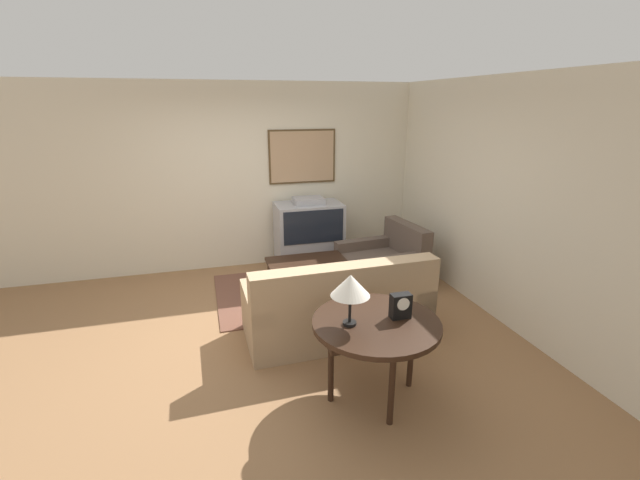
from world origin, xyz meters
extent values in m
plane|color=#8E6642|center=(0.00, 0.00, 0.00)|extent=(12.00, 12.00, 0.00)
cube|color=beige|center=(0.00, 2.13, 1.35)|extent=(12.00, 0.06, 2.70)
cube|color=#4C381E|center=(0.90, 2.08, 1.63)|extent=(1.01, 0.03, 0.79)
cube|color=tan|center=(0.90, 2.07, 1.63)|extent=(0.96, 0.01, 0.74)
cube|color=beige|center=(2.63, 0.00, 1.35)|extent=(0.06, 12.00, 2.70)
cube|color=brown|center=(0.58, 0.90, 0.01)|extent=(2.20, 1.65, 0.01)
cube|color=#9E9EA3|center=(0.90, 1.73, 0.22)|extent=(0.97, 0.59, 0.45)
cube|color=#9E9EA3|center=(0.90, 1.73, 0.72)|extent=(0.97, 0.59, 0.55)
cube|color=black|center=(0.90, 1.43, 0.72)|extent=(0.87, 0.01, 0.48)
cube|color=#9E9EA3|center=(0.90, 1.73, 1.04)|extent=(0.44, 0.32, 0.09)
cube|color=tan|center=(0.69, -0.25, 0.21)|extent=(1.94, 0.92, 0.42)
cube|color=tan|center=(0.70, -0.58, 0.66)|extent=(1.92, 0.26, 0.49)
cube|color=tan|center=(1.53, -0.23, 0.29)|extent=(0.26, 0.88, 0.58)
cube|color=tan|center=(-0.14, -0.27, 0.29)|extent=(0.26, 0.88, 0.58)
cube|color=#7C664D|center=(1.13, -0.44, 0.59)|extent=(0.36, 0.13, 0.34)
cube|color=#7C664D|center=(0.27, -0.46, 0.59)|extent=(0.36, 0.13, 0.34)
cube|color=brown|center=(1.69, 0.86, 0.20)|extent=(1.08, 1.04, 0.40)
cube|color=brown|center=(2.10, 0.90, 0.61)|extent=(0.28, 0.96, 0.42)
cube|color=brown|center=(1.65, 1.25, 0.27)|extent=(1.00, 0.26, 0.54)
cube|color=brown|center=(1.74, 0.47, 0.27)|extent=(1.00, 0.26, 0.54)
cube|color=black|center=(0.65, 0.88, 0.42)|extent=(1.02, 0.52, 0.04)
cylinder|color=black|center=(0.19, 0.67, 0.20)|extent=(0.04, 0.04, 0.40)
cylinder|color=black|center=(1.12, 0.67, 0.20)|extent=(0.04, 0.04, 0.40)
cylinder|color=black|center=(0.19, 1.09, 0.20)|extent=(0.04, 0.04, 0.40)
cylinder|color=black|center=(1.12, 1.09, 0.20)|extent=(0.04, 0.04, 0.40)
cylinder|color=black|center=(0.68, -1.36, 0.70)|extent=(1.04, 1.04, 0.04)
cube|color=black|center=(0.68, -1.36, 0.64)|extent=(0.89, 0.42, 0.08)
cylinder|color=black|center=(0.31, -1.31, 0.34)|extent=(0.05, 0.05, 0.68)
cylinder|color=black|center=(1.05, -1.31, 0.34)|extent=(0.05, 0.05, 0.68)
cylinder|color=black|center=(0.68, -1.70, 0.34)|extent=(0.05, 0.05, 0.68)
cylinder|color=black|center=(0.45, -1.36, 0.74)|extent=(0.11, 0.11, 0.02)
cylinder|color=black|center=(0.45, -1.36, 0.93)|extent=(0.02, 0.02, 0.37)
cone|color=white|center=(0.45, -1.36, 1.06)|extent=(0.31, 0.31, 0.17)
cube|color=black|center=(0.89, -1.36, 0.83)|extent=(0.17, 0.09, 0.21)
cylinder|color=white|center=(0.89, -1.40, 0.87)|extent=(0.11, 0.01, 0.11)
camera|label=1|loc=(-0.60, -4.20, 2.41)|focal=24.00mm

